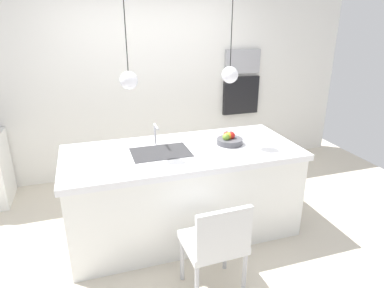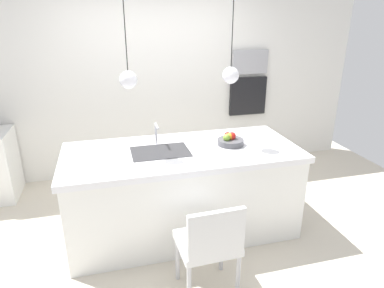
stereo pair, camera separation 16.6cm
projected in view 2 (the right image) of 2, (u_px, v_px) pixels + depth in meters
name	position (u px, v px, depth m)	size (l,w,h in m)	color
floor	(183.00, 228.00, 3.66)	(6.60, 6.60, 0.00)	beige
back_wall	(155.00, 82.00, 4.69)	(6.00, 0.10, 2.60)	silver
kitchen_island	(183.00, 191.00, 3.49)	(2.32, 1.02, 0.92)	white
sink_basin	(160.00, 152.00, 3.28)	(0.56, 0.40, 0.02)	#2D2D30
faucet	(156.00, 131.00, 3.42)	(0.02, 0.17, 0.22)	silver
fruit_bowl	(230.00, 140.00, 3.45)	(0.27, 0.27, 0.13)	#4C4C51
microwave	(250.00, 62.00, 4.87)	(0.54, 0.08, 0.34)	#9E9EA3
oven	(248.00, 96.00, 5.05)	(0.56, 0.08, 0.56)	black
chair_near	(210.00, 243.00, 2.62)	(0.48, 0.43, 0.86)	silver
pendant_light_left	(128.00, 79.00, 2.97)	(0.16, 0.16, 0.76)	silver
pendant_light_right	(231.00, 75.00, 3.20)	(0.16, 0.16, 0.76)	silver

